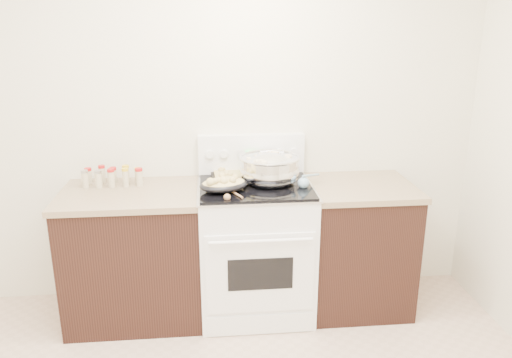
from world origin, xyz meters
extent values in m
cube|color=silver|center=(0.00, 1.77, 1.35)|extent=(4.00, 0.05, 2.70)
cube|color=black|center=(-0.48, 1.43, 0.44)|extent=(0.90, 0.64, 0.88)
cube|color=brown|center=(-0.48, 1.43, 0.90)|extent=(0.93, 0.67, 0.04)
cube|color=black|center=(1.08, 1.43, 0.44)|extent=(0.70, 0.64, 0.88)
cube|color=brown|center=(1.08, 1.43, 0.90)|extent=(0.73, 0.67, 0.04)
cube|color=white|center=(0.35, 1.42, 0.46)|extent=(0.76, 0.66, 0.92)
cube|color=white|center=(0.35, 1.08, 0.45)|extent=(0.70, 0.01, 0.55)
cube|color=black|center=(0.35, 1.08, 0.46)|extent=(0.42, 0.01, 0.22)
cylinder|color=white|center=(0.35, 1.04, 0.70)|extent=(0.65, 0.02, 0.02)
cube|color=white|center=(0.35, 1.09, 0.08)|extent=(0.70, 0.01, 0.14)
cube|color=silver|center=(0.35, 1.42, 0.93)|extent=(0.78, 0.68, 0.01)
cube|color=black|center=(0.35, 1.42, 0.94)|extent=(0.74, 0.64, 0.01)
cube|color=white|center=(0.35, 1.72, 1.08)|extent=(0.76, 0.07, 0.28)
cylinder|color=white|center=(0.05, 1.67, 1.10)|extent=(0.06, 0.02, 0.06)
cylinder|color=white|center=(0.15, 1.67, 1.10)|extent=(0.06, 0.02, 0.06)
cylinder|color=white|center=(0.55, 1.67, 1.10)|extent=(0.06, 0.02, 0.06)
cylinder|color=white|center=(0.65, 1.67, 1.10)|extent=(0.06, 0.02, 0.06)
cube|color=#19E533|center=(0.35, 1.67, 1.10)|extent=(0.09, 0.00, 0.04)
cube|color=silver|center=(0.27, 1.67, 1.10)|extent=(0.05, 0.00, 0.05)
cube|color=silver|center=(0.43, 1.67, 1.10)|extent=(0.05, 0.00, 0.05)
ellipsoid|color=silver|center=(0.45, 1.46, 1.02)|extent=(0.46, 0.46, 0.24)
cylinder|color=silver|center=(0.45, 1.46, 0.95)|extent=(0.22, 0.22, 0.01)
torus|color=silver|center=(0.45, 1.46, 1.12)|extent=(0.41, 0.41, 0.02)
cylinder|color=silver|center=(0.45, 1.46, 1.05)|extent=(0.39, 0.39, 0.14)
cylinder|color=brown|center=(0.45, 1.46, 1.11)|extent=(0.36, 0.36, 0.00)
cube|color=#F8E4B7|center=(0.36, 1.36, 1.12)|extent=(0.04, 0.04, 0.03)
cube|color=#F8E4B7|center=(0.49, 1.49, 1.12)|extent=(0.04, 0.04, 0.03)
cube|color=#F8E4B7|center=(0.31, 1.45, 1.12)|extent=(0.03, 0.03, 0.02)
cube|color=#F8E4B7|center=(0.51, 1.56, 1.12)|extent=(0.05, 0.05, 0.03)
cube|color=#F8E4B7|center=(0.59, 1.47, 1.12)|extent=(0.04, 0.04, 0.03)
cube|color=#F8E4B7|center=(0.46, 1.55, 1.12)|extent=(0.04, 0.04, 0.03)
cube|color=#F8E4B7|center=(0.39, 1.37, 1.12)|extent=(0.04, 0.04, 0.03)
cube|color=#F8E4B7|center=(0.40, 1.44, 1.12)|extent=(0.03, 0.03, 0.03)
cube|color=#F8E4B7|center=(0.40, 1.33, 1.12)|extent=(0.04, 0.04, 0.03)
cube|color=#F8E4B7|center=(0.46, 1.58, 1.12)|extent=(0.04, 0.04, 0.03)
cube|color=#F8E4B7|center=(0.40, 1.54, 1.12)|extent=(0.04, 0.04, 0.03)
cube|color=#F8E4B7|center=(0.49, 1.57, 1.12)|extent=(0.05, 0.05, 0.03)
cube|color=#F8E4B7|center=(0.37, 1.48, 1.12)|extent=(0.05, 0.05, 0.03)
cube|color=#F8E4B7|center=(0.48, 1.41, 1.12)|extent=(0.05, 0.05, 0.03)
cube|color=#F8E4B7|center=(0.58, 1.47, 1.12)|extent=(0.05, 0.05, 0.03)
cube|color=#F8E4B7|center=(0.45, 1.39, 1.12)|extent=(0.05, 0.05, 0.03)
cube|color=#F8E4B7|center=(0.52, 1.45, 1.12)|extent=(0.04, 0.04, 0.03)
ellipsoid|color=black|center=(0.13, 1.31, 0.98)|extent=(0.37, 0.31, 0.08)
ellipsoid|color=tan|center=(0.13, 1.31, 1.00)|extent=(0.34, 0.28, 0.06)
sphere|color=tan|center=(0.14, 1.26, 1.03)|extent=(0.05, 0.05, 0.05)
sphere|color=tan|center=(0.21, 1.34, 1.03)|extent=(0.04, 0.04, 0.04)
sphere|color=tan|center=(0.08, 1.25, 1.03)|extent=(0.04, 0.04, 0.04)
sphere|color=tan|center=(0.13, 1.27, 1.03)|extent=(0.05, 0.05, 0.05)
sphere|color=tan|center=(0.13, 1.37, 1.03)|extent=(0.04, 0.04, 0.04)
sphere|color=tan|center=(0.05, 1.25, 1.03)|extent=(0.06, 0.06, 0.06)
sphere|color=tan|center=(0.10, 1.27, 1.03)|extent=(0.04, 0.04, 0.04)
sphere|color=tan|center=(0.19, 1.27, 1.03)|extent=(0.04, 0.04, 0.04)
cube|color=black|center=(0.26, 1.62, 0.95)|extent=(0.42, 0.30, 0.02)
cube|color=tan|center=(0.26, 1.62, 0.97)|extent=(0.37, 0.26, 0.02)
sphere|color=tan|center=(0.30, 1.62, 0.98)|extent=(0.04, 0.04, 0.04)
sphere|color=tan|center=(0.12, 1.56, 0.98)|extent=(0.03, 0.03, 0.03)
sphere|color=tan|center=(0.14, 1.68, 0.98)|extent=(0.03, 0.03, 0.03)
sphere|color=tan|center=(0.19, 1.55, 0.98)|extent=(0.04, 0.04, 0.04)
sphere|color=tan|center=(0.27, 1.55, 0.98)|extent=(0.03, 0.03, 0.03)
sphere|color=tan|center=(0.12, 1.67, 0.98)|extent=(0.03, 0.03, 0.03)
sphere|color=tan|center=(0.13, 1.68, 0.98)|extent=(0.04, 0.04, 0.04)
sphere|color=tan|center=(0.31, 1.55, 0.98)|extent=(0.04, 0.04, 0.04)
sphere|color=tan|center=(0.16, 1.56, 0.98)|extent=(0.03, 0.03, 0.03)
sphere|color=tan|center=(0.16, 1.58, 0.98)|extent=(0.05, 0.05, 0.05)
cylinder|color=#A07149|center=(0.20, 1.25, 0.95)|extent=(0.11, 0.22, 0.01)
sphere|color=#A07149|center=(0.15, 1.15, 0.96)|extent=(0.04, 0.04, 0.04)
sphere|color=#7EA4BC|center=(0.66, 1.34, 0.97)|extent=(0.08, 0.08, 0.08)
cylinder|color=#7EA4BC|center=(0.73, 1.43, 1.00)|extent=(0.16, 0.20, 0.07)
cylinder|color=#BFB28C|center=(-0.79, 1.64, 0.97)|extent=(0.05, 0.05, 0.09)
cylinder|color=#B21414|center=(-0.79, 1.64, 1.02)|extent=(0.05, 0.05, 0.02)
cylinder|color=#BFB28C|center=(-0.69, 1.63, 0.97)|extent=(0.04, 0.04, 0.11)
cylinder|color=#B21414|center=(-0.69, 1.63, 1.04)|extent=(0.04, 0.04, 0.02)
cylinder|color=#BFB28C|center=(-0.62, 1.63, 0.97)|extent=(0.04, 0.04, 0.09)
cylinder|color=#B21414|center=(-0.62, 1.63, 1.02)|extent=(0.05, 0.05, 0.02)
cylinder|color=#BFB28C|center=(-0.53, 1.62, 0.97)|extent=(0.04, 0.04, 0.11)
cylinder|color=gold|center=(-0.53, 1.62, 1.04)|extent=(0.05, 0.05, 0.02)
cylinder|color=#BFB28C|center=(-0.45, 1.62, 0.96)|extent=(0.04, 0.04, 0.09)
cylinder|color=gold|center=(-0.45, 1.62, 1.02)|extent=(0.05, 0.05, 0.02)
cylinder|color=#BFB28C|center=(-0.79, 1.54, 0.97)|extent=(0.04, 0.04, 0.11)
cylinder|color=#B2B2B7|center=(-0.79, 1.54, 1.03)|extent=(0.05, 0.05, 0.02)
cylinder|color=#BFB28C|center=(-0.70, 1.54, 0.97)|extent=(0.05, 0.05, 0.10)
cylinder|color=#B2B2B7|center=(-0.70, 1.54, 1.03)|extent=(0.05, 0.05, 0.02)
cylinder|color=#BFB28C|center=(-0.62, 1.54, 0.97)|extent=(0.05, 0.05, 0.11)
cylinder|color=#B21414|center=(-0.62, 1.54, 1.04)|extent=(0.05, 0.05, 0.02)
cylinder|color=#BFB28C|center=(-0.52, 1.54, 0.98)|extent=(0.04, 0.04, 0.11)
cylinder|color=gold|center=(-0.52, 1.54, 1.04)|extent=(0.04, 0.04, 0.02)
cylinder|color=#BFB28C|center=(-0.43, 1.55, 0.97)|extent=(0.05, 0.05, 0.11)
cylinder|color=#B21414|center=(-0.43, 1.55, 1.03)|extent=(0.05, 0.05, 0.02)
camera|label=1|loc=(0.05, -1.75, 1.99)|focal=35.00mm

